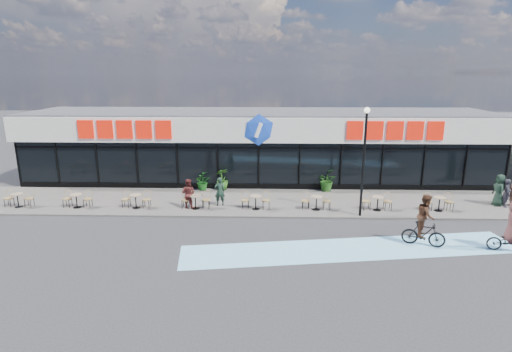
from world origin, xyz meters
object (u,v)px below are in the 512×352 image
Objects in this scene: bistro_set_0 at (19,198)px; potted_plant_mid at (222,179)px; potted_plant_right at (326,180)px; cyclist_a at (425,224)px; patron_left at (220,191)px; pedestrian_a at (499,190)px; lamp_post at (364,153)px; cyclist_b at (511,232)px; potted_plant_left at (202,181)px; pedestrian_b at (507,193)px; patron_right at (188,193)px.

bistro_set_0 is 1.17× the size of potted_plant_mid.
potted_plant_right is 0.58× the size of cyclist_a.
patron_left is 0.70× the size of cyclist_a.
lamp_post is at bearing -73.91° from pedestrian_a.
potted_plant_mid is 3.02m from patron_left.
pedestrian_a is 0.80× the size of cyclist_b.
potted_plant_mid is 15.46m from pedestrian_a.
potted_plant_left is at bearing -95.63° from pedestrian_a.
cyclist_a reaches higher than pedestrian_b.
patron_right is at bearing 158.21° from cyclist_a.
potted_plant_mid reaches higher than bistro_set_0.
potted_plant_mid reaches higher than potted_plant_left.
potted_plant_mid is 3.75m from patron_right.
cyclist_b is (6.30, -8.25, 0.10)m from potted_plant_right.
lamp_post is 9.02m from potted_plant_mid.
pedestrian_b is at bearing -9.26° from potted_plant_left.
bistro_set_0 is at bearing 167.93° from cyclist_a.
potted_plant_left is (9.31, 3.42, 0.09)m from bistro_set_0.
bistro_set_0 is at bearing -15.19° from patron_left.
patron_right is at bearing -92.58° from potted_plant_left.
pedestrian_b is at bearing -161.23° from patron_right.
lamp_post is 3.38× the size of patron_right.
potted_plant_right reaches higher than potted_plant_left.
potted_plant_right is at bearing 111.18° from cyclist_a.
potted_plant_mid is at bearing 149.33° from lamp_post.
patron_left is at bearing -86.12° from potted_plant_mid.
bistro_set_0 is at bearing -159.80° from potted_plant_left.
potted_plant_mid is 0.58× the size of cyclist_a.
potted_plant_right is 9.63m from pedestrian_b.
potted_plant_left is 0.48× the size of cyclist_a.
pedestrian_b reaches higher than potted_plant_left.
patron_right is 0.74× the size of cyclist_b.
cyclist_a is at bearing 174.79° from patron_right.
cyclist_b is (23.18, -4.74, 0.30)m from bistro_set_0.
patron_right is at bearing 161.18° from cyclist_b.
patron_right is 11.56m from cyclist_a.
patron_left is (1.46, -2.93, 0.24)m from potted_plant_left.
pedestrian_a is at bearing 1.98° from bistro_set_0.
potted_plant_left is at bearing 153.54° from lamp_post.
patron_left is 15.33m from pedestrian_b.
lamp_post is 4.99× the size of potted_plant_left.
potted_plant_mid is (10.56, 3.51, 0.20)m from bistro_set_0.
potted_plant_left is 3.28m from patron_left.
patron_left is 0.72× the size of cyclist_b.
patron_right is at bearing -112.05° from potted_plant_mid.
potted_plant_right is at bearing 0.58° from potted_plant_left.
pedestrian_a is (25.80, 0.89, 0.41)m from bistro_set_0.
potted_plant_right is at bearing 11.72° from bistro_set_0.
cyclist_b is at bearing -52.62° from potted_plant_right.
cyclist_b is at bearing -36.55° from lamp_post.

